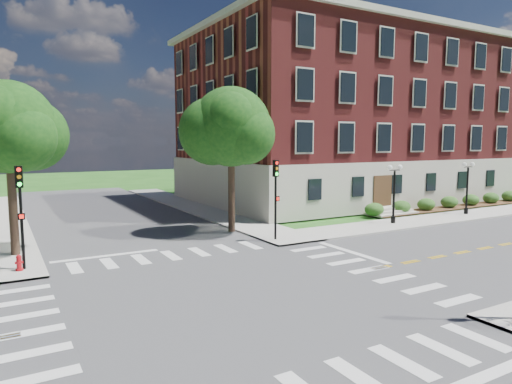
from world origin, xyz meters
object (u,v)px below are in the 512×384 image
traffic_signal_nw (21,204)px  fire_hydrant (19,263)px  twin_lamp_east (467,185)px  traffic_signal_ne (276,189)px  twin_lamp_west (394,190)px

traffic_signal_nw → fire_hydrant: size_ratio=6.40×
twin_lamp_east → fire_hydrant: size_ratio=5.64×
traffic_signal_ne → traffic_signal_nw: same height
traffic_signal_nw → fire_hydrant: 2.74m
fire_hydrant → twin_lamp_east: bearing=0.8°
twin_lamp_west → twin_lamp_east: (8.37, 0.09, 0.00)m
traffic_signal_ne → twin_lamp_west: 10.41m
twin_lamp_west → fire_hydrant: size_ratio=5.64×
traffic_signal_nw → traffic_signal_ne: bearing=-1.2°
traffic_signal_ne → fire_hydrant: 14.08m
traffic_signal_ne → fire_hydrant: (-13.81, 0.09, -2.72)m
twin_lamp_west → fire_hydrant: twin_lamp_west is taller
traffic_signal_nw → twin_lamp_east: 32.36m
twin_lamp_west → fire_hydrant: (-24.18, -0.37, -2.06)m
traffic_signal_nw → twin_lamp_west: size_ratio=1.13×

